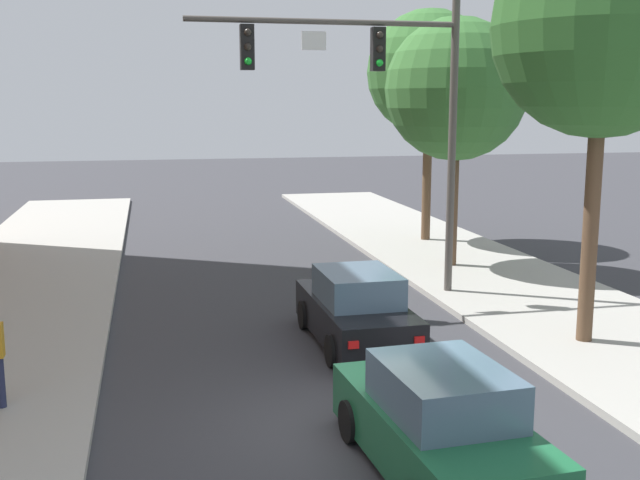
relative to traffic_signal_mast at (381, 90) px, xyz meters
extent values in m
plane|color=#38383D|center=(-2.67, -7.65, -5.35)|extent=(120.00, 120.00, 0.00)
cylinder|color=#514C47|center=(1.93, 0.01, -1.45)|extent=(0.20, 0.20, 7.50)
cylinder|color=#514C47|center=(-1.42, 0.01, 1.60)|extent=(6.71, 0.14, 0.14)
cube|color=black|center=(-0.08, 0.01, 0.97)|extent=(0.32, 0.28, 1.05)
sphere|color=#2D2823|center=(-0.08, -0.14, 1.30)|extent=(0.18, 0.18, 0.18)
sphere|color=#2D2823|center=(-0.08, -0.14, 0.97)|extent=(0.18, 0.18, 0.18)
sphere|color=green|center=(-0.08, -0.14, 0.64)|extent=(0.18, 0.18, 0.18)
cube|color=black|center=(-3.30, 0.01, 0.97)|extent=(0.32, 0.28, 1.05)
sphere|color=#2D2823|center=(-3.30, -0.14, 1.30)|extent=(0.18, 0.18, 0.18)
sphere|color=#2D2823|center=(-3.30, -0.14, 0.97)|extent=(0.18, 0.18, 0.18)
sphere|color=green|center=(-3.30, -0.14, 0.64)|extent=(0.18, 0.18, 0.18)
cube|color=white|center=(-1.69, -0.01, 1.15)|extent=(0.60, 0.03, 0.44)
cube|color=black|center=(-1.54, -3.42, -4.79)|extent=(1.75, 4.22, 0.80)
cube|color=slate|center=(-1.54, -3.57, -4.07)|extent=(1.52, 2.02, 0.64)
cylinder|color=black|center=(-2.36, -2.13, -5.03)|extent=(0.23, 0.64, 0.64)
cylinder|color=black|center=(-0.75, -2.11, -5.03)|extent=(0.23, 0.64, 0.64)
cylinder|color=black|center=(-2.33, -4.73, -5.03)|extent=(0.23, 0.64, 0.64)
cylinder|color=black|center=(-0.72, -4.71, -5.03)|extent=(0.23, 0.64, 0.64)
cube|color=red|center=(-2.15, -5.55, -4.67)|extent=(0.20, 0.04, 0.14)
cube|color=red|center=(-0.88, -5.53, -4.67)|extent=(0.20, 0.04, 0.14)
cube|color=#1E663D|center=(-1.97, -9.28, -4.79)|extent=(1.95, 4.29, 0.80)
cube|color=slate|center=(-1.96, -9.43, -4.07)|extent=(1.62, 2.09, 0.64)
cylinder|color=black|center=(-2.85, -8.02, -5.03)|extent=(0.26, 0.65, 0.64)
cylinder|color=black|center=(-1.24, -7.93, -5.03)|extent=(0.26, 0.65, 0.64)
cylinder|color=#232847|center=(-8.15, -5.86, -4.78)|extent=(0.14, 0.14, 0.85)
cylinder|color=brown|center=(3.07, -4.68, -2.84)|extent=(0.32, 0.32, 4.72)
sphere|color=#2D6028|center=(3.07, -4.68, 1.15)|extent=(4.35, 4.35, 4.35)
cylinder|color=brown|center=(3.26, 3.05, -3.35)|extent=(0.32, 0.32, 3.70)
sphere|color=#387033|center=(3.26, 3.05, 0.08)|extent=(4.21, 4.21, 4.21)
cylinder|color=brown|center=(4.06, 7.45, -3.06)|extent=(0.32, 0.32, 4.29)
sphere|color=#387033|center=(4.06, 7.45, 0.73)|extent=(4.38, 4.38, 4.38)
camera|label=1|loc=(-5.67, -18.49, -0.33)|focal=43.02mm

